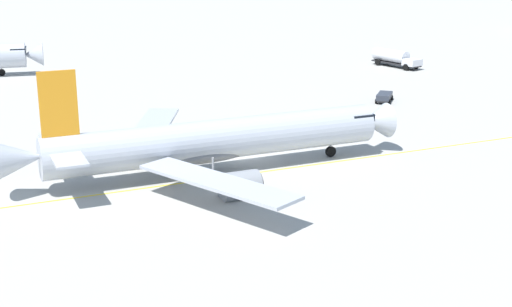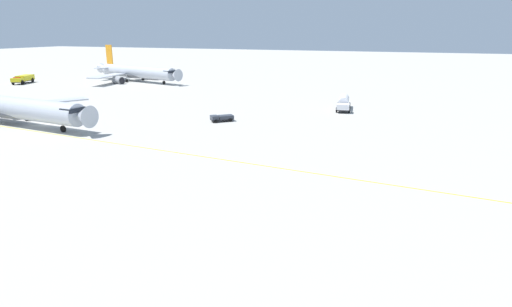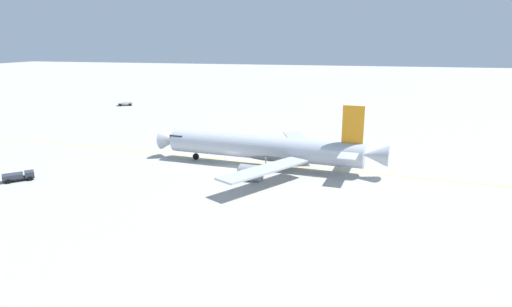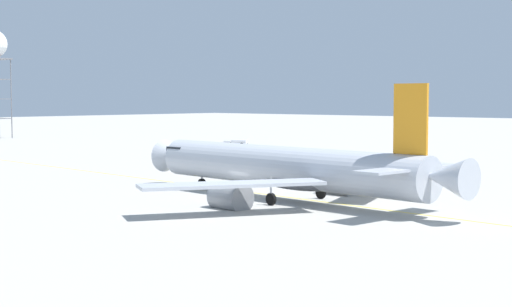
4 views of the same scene
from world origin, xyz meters
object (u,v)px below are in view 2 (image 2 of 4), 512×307
airliner_secondary (137,72)px  fire_tender_truck (23,79)px  fuel_tanker_truck (344,102)px  baggage_truck_truck (222,118)px  airliner_main (12,109)px

airliner_secondary → fire_tender_truck: size_ratio=4.02×
fuel_tanker_truck → baggage_truck_truck: 28.05m
fuel_tanker_truck → baggage_truck_truck: bearing=-50.9°
airliner_main → fuel_tanker_truck: airliner_main is taller
airliner_secondary → fuel_tanker_truck: airliner_secondary is taller
airliner_main → fuel_tanker_truck: 64.13m
fuel_tanker_truck → baggage_truck_truck: fuel_tanker_truck is taller
airliner_main → airliner_secondary: airliner_secondary is taller
airliner_main → baggage_truck_truck: (-33.49, -16.33, -2.23)m
baggage_truck_truck → fire_tender_truck: (84.87, -30.31, 0.81)m
baggage_truck_truck → airliner_secondary: bearing=-85.5°
airliner_secondary → baggage_truck_truck: size_ratio=9.06×
airliner_secondary → fuel_tanker_truck: 77.61m
airliner_secondary → fire_tender_truck: bearing=-136.5°
fire_tender_truck → fuel_tanker_truck: bearing=64.5°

